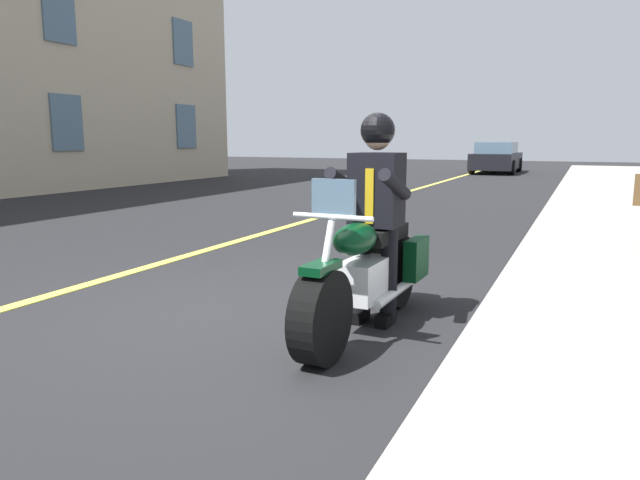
# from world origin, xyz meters

# --- Properties ---
(ground_plane) EXTENTS (80.00, 80.00, 0.00)m
(ground_plane) POSITION_xyz_m (0.00, 0.00, 0.00)
(ground_plane) COLOR black
(lane_center_stripe) EXTENTS (60.00, 0.16, 0.01)m
(lane_center_stripe) POSITION_xyz_m (0.00, -2.00, 0.01)
(lane_center_stripe) COLOR #E5DB4C
(lane_center_stripe) RESTS_ON ground_plane
(motorcycle_main) EXTENTS (2.21, 0.61, 1.26)m
(motorcycle_main) POSITION_xyz_m (-0.19, 1.18, 0.45)
(motorcycle_main) COLOR black
(motorcycle_main) RESTS_ON ground_plane
(rider_main) EXTENTS (0.63, 0.55, 1.74)m
(rider_main) POSITION_xyz_m (-0.38, 1.18, 1.04)
(rider_main) COLOR black
(rider_main) RESTS_ON ground_plane
(car_silver) EXTENTS (4.60, 1.92, 1.40)m
(car_silver) POSITION_xyz_m (-23.60, -1.05, 0.69)
(car_silver) COLOR black
(car_silver) RESTS_ON ground_plane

